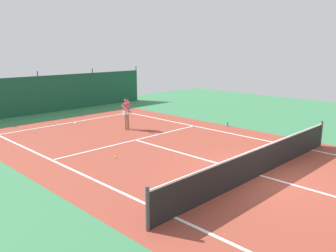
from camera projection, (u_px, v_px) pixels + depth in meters
ground_plane at (260, 176)px, 11.54m from camera, size 36.00×36.00×0.00m
court_surface at (260, 175)px, 11.54m from camera, size 11.02×26.60×0.01m
tennis_net at (261, 161)px, 11.42m from camera, size 10.12×0.10×1.10m
back_fence at (37, 102)px, 22.60m from camera, size 16.30×0.98×2.70m
tennis_player at (127, 111)px, 17.86m from camera, size 0.60×0.81×1.64m
tennis_ball_near_player at (34, 133)px, 17.22m from camera, size 0.07×0.07×0.07m
tennis_ball_midcourt at (115, 157)px, 13.38m from camera, size 0.07×0.07×0.07m
water_bottle at (227, 124)px, 18.71m from camera, size 0.08×0.08×0.24m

